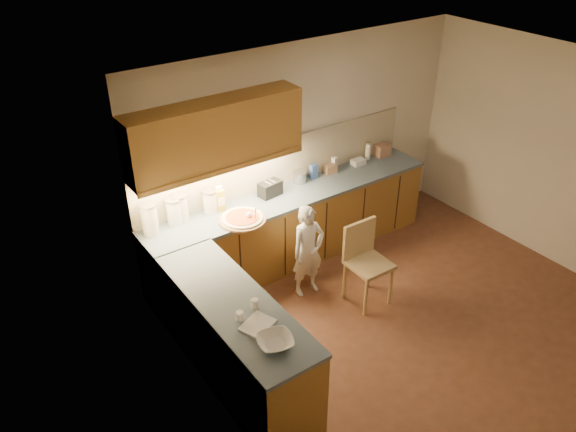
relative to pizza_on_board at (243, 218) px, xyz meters
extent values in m
plane|color=brown|center=(1.18, -1.52, -0.94)|extent=(4.50, 4.50, 0.00)
cube|color=beige|center=(1.18, 0.48, 0.36)|extent=(4.50, 0.04, 2.60)
cube|color=beige|center=(-1.07, -1.52, 0.36)|extent=(0.04, 4.00, 2.60)
cube|color=beige|center=(3.43, -1.52, 0.36)|extent=(0.04, 4.00, 2.60)
cube|color=white|center=(1.18, -1.52, 1.66)|extent=(4.50, 4.00, 0.04)
cube|color=olive|center=(0.81, 0.18, -0.50)|extent=(3.75, 0.60, 0.88)
cube|color=olive|center=(-0.77, -1.12, -0.50)|extent=(0.60, 2.00, 0.88)
cube|color=#485967|center=(0.81, 0.18, -0.04)|extent=(3.77, 0.62, 0.04)
cube|color=#485967|center=(-0.77, -1.12, -0.04)|extent=(0.62, 2.02, 0.04)
cube|color=black|center=(-0.72, -0.12, -0.50)|extent=(0.02, 0.01, 0.80)
cube|color=black|center=(-0.12, -0.12, -0.50)|extent=(0.02, 0.01, 0.80)
cube|color=black|center=(0.48, -0.12, -0.50)|extent=(0.02, 0.01, 0.80)
cube|color=black|center=(1.08, -0.12, -0.50)|extent=(0.02, 0.01, 0.80)
cube|color=black|center=(1.68, -0.12, -0.50)|extent=(0.02, 0.01, 0.80)
cube|color=black|center=(2.28, -0.12, -0.50)|extent=(0.02, 0.01, 0.80)
cube|color=#BBAE90|center=(0.81, 0.47, 0.27)|extent=(3.75, 0.02, 0.58)
cube|color=olive|center=(-0.09, 0.31, 0.91)|extent=(1.95, 0.35, 0.70)
cube|color=olive|center=(-0.09, 0.13, 0.56)|extent=(1.95, 0.02, 0.06)
cylinder|color=#A67D53|center=(0.00, 0.00, -0.01)|extent=(0.52, 0.52, 0.02)
cylinder|color=beige|center=(0.00, 0.00, 0.01)|extent=(0.46, 0.46, 0.02)
cylinder|color=#C04319|center=(0.00, 0.00, 0.02)|extent=(0.36, 0.36, 0.01)
sphere|color=white|center=(0.06, -0.04, 0.04)|extent=(0.07, 0.07, 0.07)
cylinder|color=white|center=(0.10, -0.10, 0.08)|extent=(0.06, 0.12, 0.21)
imported|color=silver|center=(0.55, -0.46, -0.39)|extent=(0.41, 0.28, 1.11)
cylinder|color=tan|center=(0.81, -1.17, -0.70)|extent=(0.04, 0.04, 0.48)
cylinder|color=tan|center=(1.17, -1.17, -0.70)|extent=(0.04, 0.04, 0.48)
cylinder|color=tan|center=(0.81, -0.80, -0.70)|extent=(0.04, 0.04, 0.48)
cylinder|color=tan|center=(1.18, -0.81, -0.70)|extent=(0.04, 0.04, 0.48)
cube|color=tan|center=(0.99, -0.99, -0.44)|extent=(0.44, 0.44, 0.04)
cube|color=tan|center=(1.00, -0.79, -0.21)|extent=(0.43, 0.04, 0.43)
imported|color=silver|center=(-0.77, -1.78, 0.01)|extent=(0.35, 0.35, 0.07)
cylinder|color=beige|center=(-0.92, 0.32, 0.14)|extent=(0.17, 0.17, 0.33)
cylinder|color=gray|center=(-0.92, 0.32, 0.32)|extent=(0.18, 0.18, 0.02)
cylinder|color=silver|center=(-0.63, 0.37, 0.12)|extent=(0.16, 0.16, 0.28)
cylinder|color=tan|center=(-0.63, 0.37, 0.27)|extent=(0.17, 0.17, 0.02)
cylinder|color=beige|center=(-0.54, 0.38, 0.13)|extent=(0.16, 0.16, 0.30)
cylinder|color=tan|center=(-0.54, 0.38, 0.28)|extent=(0.17, 0.17, 0.02)
cylinder|color=silver|center=(-0.20, 0.36, 0.10)|extent=(0.16, 0.16, 0.25)
cylinder|color=gray|center=(-0.20, 0.36, 0.24)|extent=(0.17, 0.17, 0.02)
cube|color=gold|center=(-0.09, 0.32, 0.11)|extent=(0.11, 0.08, 0.26)
cube|color=white|center=(-0.09, 0.32, 0.26)|extent=(0.07, 0.05, 0.05)
cube|color=black|center=(0.56, 0.30, 0.06)|extent=(0.29, 0.19, 0.17)
cube|color=#B4B4B9|center=(0.52, 0.29, 0.15)|extent=(0.05, 0.12, 0.00)
cube|color=#B4B4B9|center=(0.59, 0.30, 0.15)|extent=(0.05, 0.12, 0.00)
cylinder|color=#B0B0B5|center=(1.04, 0.37, 0.04)|extent=(0.17, 0.17, 0.13)
cylinder|color=#B0B0B5|center=(1.04, 0.37, 0.11)|extent=(0.18, 0.18, 0.01)
cube|color=#35559F|center=(1.24, 0.36, 0.07)|extent=(0.09, 0.07, 0.18)
cube|color=#976F51|center=(1.50, 0.35, 0.03)|extent=(0.17, 0.13, 0.11)
cube|color=silver|center=(1.59, 0.39, 0.07)|extent=(0.07, 0.07, 0.18)
cube|color=silver|center=(1.95, 0.33, 0.01)|extent=(0.18, 0.13, 0.07)
cylinder|color=white|center=(2.15, 0.38, 0.09)|extent=(0.07, 0.07, 0.22)
cylinder|color=gray|center=(2.15, 0.38, 0.21)|extent=(0.08, 0.08, 0.02)
cube|color=tan|center=(2.39, 0.35, 0.05)|extent=(0.21, 0.17, 0.16)
cube|color=silver|center=(-0.76, -1.51, -0.01)|extent=(0.33, 0.30, 0.02)
cylinder|color=white|center=(-0.85, -1.36, 0.02)|extent=(0.07, 0.07, 0.08)
cylinder|color=white|center=(-0.66, -1.30, 0.02)|extent=(0.07, 0.07, 0.09)
camera|label=1|loc=(-2.57, -4.54, 3.18)|focal=35.00mm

